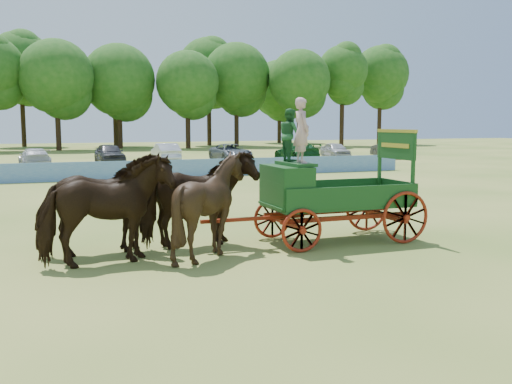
% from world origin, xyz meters
% --- Properties ---
extents(ground, '(160.00, 160.00, 0.00)m').
position_xyz_m(ground, '(0.00, 0.00, 0.00)').
color(ground, '#ABA04D').
rests_on(ground, ground).
extents(horse_lead_left, '(3.10, 1.76, 2.47)m').
position_xyz_m(horse_lead_left, '(-8.95, -1.65, 1.24)').
color(horse_lead_left, black).
rests_on(horse_lead_left, ground).
extents(horse_lead_right, '(3.03, 1.58, 2.47)m').
position_xyz_m(horse_lead_right, '(-8.95, -0.55, 1.24)').
color(horse_lead_right, black).
rests_on(horse_lead_right, ground).
extents(horse_wheel_left, '(2.31, 2.07, 2.48)m').
position_xyz_m(horse_wheel_left, '(-6.55, -1.65, 1.24)').
color(horse_wheel_left, black).
rests_on(horse_wheel_left, ground).
extents(horse_wheel_right, '(3.08, 1.72, 2.47)m').
position_xyz_m(horse_wheel_right, '(-6.55, -0.55, 1.24)').
color(horse_wheel_right, black).
rests_on(horse_wheel_right, ground).
extents(farm_dray, '(6.00, 2.00, 3.80)m').
position_xyz_m(farm_dray, '(-3.58, -1.09, 1.59)').
color(farm_dray, '#9A210F').
rests_on(farm_dray, ground).
extents(sponsor_banner, '(26.00, 0.08, 1.05)m').
position_xyz_m(sponsor_banner, '(-1.00, 18.00, 0.53)').
color(sponsor_banner, '#1F5BAC').
rests_on(sponsor_banner, ground).
extents(parked_cars, '(47.76, 6.74, 1.64)m').
position_xyz_m(parked_cars, '(-2.60, 30.26, 0.75)').
color(parked_cars, silver).
rests_on(parked_cars, ground).
extents(treeline, '(89.32, 23.96, 15.76)m').
position_xyz_m(treeline, '(-6.95, 59.95, 9.28)').
color(treeline, '#382314').
rests_on(treeline, ground).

